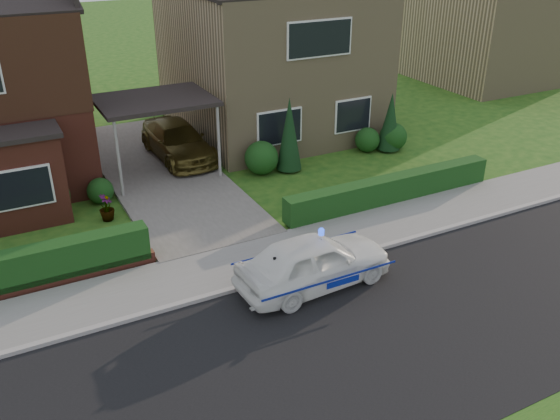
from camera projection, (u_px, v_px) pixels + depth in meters
ground at (320, 357)px, 12.36m from camera, size 120.00×120.00×0.00m
road at (320, 357)px, 12.36m from camera, size 60.00×6.00×0.02m
kerb at (257, 283)px, 14.76m from camera, size 60.00×0.16×0.12m
sidewalk at (240, 263)px, 15.60m from camera, size 60.00×2.00×0.10m
driveway at (161, 172)px, 21.08m from camera, size 3.80×12.00×0.12m
house_right at (269, 41)px, 24.23m from camera, size 7.50×8.06×7.25m
carport_link at (155, 102)px, 19.88m from camera, size 3.80×3.00×2.77m
hedge_right at (389, 203)px, 19.00m from camera, size 7.50×0.55×0.80m
shrub_left_mid at (48, 197)px, 17.81m from camera, size 1.32×1.32×1.32m
shrub_left_near at (100, 191)px, 18.82m from camera, size 0.84×0.84×0.84m
shrub_right_near at (261, 158)px, 20.88m from camera, size 1.20×1.20×1.20m
shrub_right_mid at (367, 140)px, 22.91m from camera, size 0.96×0.96×0.96m
shrub_right_far at (393, 137)px, 23.05m from camera, size 1.08×1.08×1.08m
conifer_a at (289, 136)px, 20.82m from camera, size 0.90×0.90×2.60m
conifer_b at (390, 124)px, 22.72m from camera, size 0.90×0.90×2.20m
neighbour_right at (486, 32)px, 32.14m from camera, size 6.50×7.00×5.20m
police_car at (314, 262)px, 14.48m from camera, size 3.64×4.04×1.51m
driveway_car at (177, 141)px, 22.00m from camera, size 1.95×4.48×1.28m
potted_plant_c at (107, 208)px, 17.73m from camera, size 0.59×0.59×0.82m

